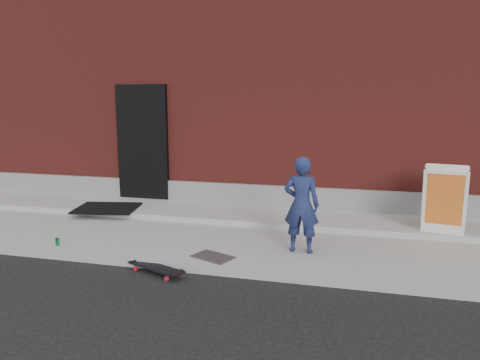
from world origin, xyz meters
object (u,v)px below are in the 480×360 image
(soda_can, at_px, (57,242))
(pizza_sign, at_px, (445,199))
(child, at_px, (301,205))
(skateboard, at_px, (156,268))

(soda_can, bearing_deg, pizza_sign, 18.09)
(child, height_order, skateboard, child)
(child, distance_m, skateboard, 2.14)
(pizza_sign, bearing_deg, child, -149.99)
(child, bearing_deg, skateboard, 29.48)
(child, xyz_separation_m, soda_can, (-3.48, -0.63, -0.62))
(child, relative_size, pizza_sign, 1.32)
(pizza_sign, relative_size, soda_can, 9.32)
(skateboard, height_order, soda_can, soda_can)
(pizza_sign, distance_m, soda_can, 5.81)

